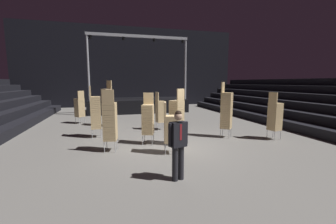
# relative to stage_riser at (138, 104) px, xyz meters

# --- Properties ---
(ground_plane) EXTENTS (22.00, 30.00, 0.10)m
(ground_plane) POSITION_rel_stage_riser_xyz_m (0.00, -10.41, -0.67)
(ground_plane) COLOR slate
(arena_end_wall) EXTENTS (22.00, 0.30, 8.00)m
(arena_end_wall) POSITION_rel_stage_riser_xyz_m (0.00, 4.59, 3.38)
(arena_end_wall) COLOR black
(arena_end_wall) RESTS_ON ground_plane
(bleacher_bank_right) EXTENTS (4.50, 24.00, 2.70)m
(bleacher_bank_right) POSITION_rel_stage_riser_xyz_m (8.75, -9.41, 0.73)
(bleacher_bank_right) COLOR black
(bleacher_bank_right) RESTS_ON ground_plane
(stage_riser) EXTENTS (7.92, 3.58, 5.98)m
(stage_riser) POSITION_rel_stage_riser_xyz_m (0.00, 0.00, 0.00)
(stage_riser) COLOR black
(stage_riser) RESTS_ON ground_plane
(man_with_tie) EXTENTS (0.57, 0.33, 1.78)m
(man_with_tie) POSITION_rel_stage_riser_xyz_m (-0.68, -13.44, 0.40)
(man_with_tie) COLOR black
(man_with_tie) RESTS_ON ground_plane
(chair_stack_front_left) EXTENTS (0.56, 0.56, 2.05)m
(chair_stack_front_left) POSITION_rel_stage_riser_xyz_m (-0.85, -9.99, 0.41)
(chair_stack_front_left) COLOR #B2B5BA
(chair_stack_front_left) RESTS_ON ground_plane
(chair_stack_front_right) EXTENTS (0.61, 0.61, 2.22)m
(chair_stack_front_right) POSITION_rel_stage_riser_xyz_m (0.24, -10.36, 0.50)
(chair_stack_front_right) COLOR #B2B5BA
(chair_stack_front_right) RESTS_ON ground_plane
(chair_stack_mid_left) EXTENTS (0.51, 0.51, 2.05)m
(chair_stack_mid_left) POSITION_rel_stage_riser_xyz_m (4.56, -10.70, 0.41)
(chair_stack_mid_left) COLOR #B2B5BA
(chair_stack_mid_left) RESTS_ON ground_plane
(chair_stack_mid_right) EXTENTS (0.52, 0.52, 1.79)m
(chair_stack_mid_right) POSITION_rel_stage_riser_xyz_m (-0.31, -11.37, 0.29)
(chair_stack_mid_right) COLOR #B2B5BA
(chair_stack_mid_right) RESTS_ON ground_plane
(chair_stack_mid_centre) EXTENTS (0.52, 0.52, 2.22)m
(chair_stack_mid_centre) POSITION_rel_stage_riser_xyz_m (-2.31, -10.57, 0.50)
(chair_stack_mid_centre) COLOR #B2B5BA
(chair_stack_mid_centre) RESTS_ON ground_plane
(chair_stack_rear_left) EXTENTS (0.46, 0.46, 2.31)m
(chair_stack_rear_left) POSITION_rel_stage_riser_xyz_m (-2.92, -8.34, 0.54)
(chair_stack_rear_left) COLOR #B2B5BA
(chair_stack_rear_left) RESTS_ON ground_plane
(chair_stack_rear_right) EXTENTS (0.50, 0.50, 1.96)m
(chair_stack_rear_right) POSITION_rel_stage_riser_xyz_m (0.24, -7.54, 0.37)
(chair_stack_rear_right) COLOR #B2B5BA
(chair_stack_rear_right) RESTS_ON ground_plane
(chair_stack_rear_centre) EXTENTS (0.62, 0.62, 2.56)m
(chair_stack_rear_centre) POSITION_rel_stage_riser_xyz_m (-2.44, -5.77, 0.66)
(chair_stack_rear_centre) COLOR #B2B5BA
(chair_stack_rear_centre) RESTS_ON ground_plane
(chair_stack_aisle_left) EXTENTS (0.62, 0.62, 2.48)m
(chair_stack_aisle_left) POSITION_rel_stage_riser_xyz_m (2.72, -9.83, 0.62)
(chair_stack_aisle_left) COLOR #B2B5BA
(chair_stack_aisle_left) RESTS_ON ground_plane
(chair_stack_aisle_right) EXTENTS (0.62, 0.62, 1.96)m
(chair_stack_aisle_right) POSITION_rel_stage_riser_xyz_m (-4.05, -4.57, 0.37)
(chair_stack_aisle_right) COLOR #B2B5BA
(chair_stack_aisle_right) RESTS_ON ground_plane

